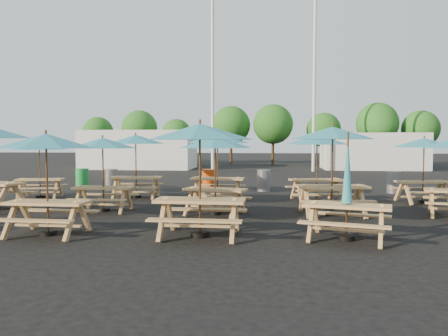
# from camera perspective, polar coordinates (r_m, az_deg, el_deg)

# --- Properties ---
(ground) EXTENTS (120.00, 120.00, 0.00)m
(ground) POSITION_cam_1_polar(r_m,az_deg,el_deg) (13.72, -0.64, -4.98)
(ground) COLOR black
(ground) RESTS_ON ground
(picnic_unit_2) EXTENTS (2.24, 2.24, 2.04)m
(picnic_unit_2) POSITION_cam_1_polar(r_m,az_deg,el_deg) (16.92, -22.99, 2.38)
(picnic_unit_2) COLOR #AB7C4C
(picnic_unit_2) RESTS_ON ground
(picnic_unit_3) EXTENTS (2.10, 2.10, 2.21)m
(picnic_unit_3) POSITION_cam_1_polar(r_m,az_deg,el_deg) (10.08, -22.21, 2.64)
(picnic_unit_3) COLOR #AB7C4C
(picnic_unit_3) RESTS_ON ground
(picnic_unit_4) EXTENTS (2.07, 2.07, 2.15)m
(picnic_unit_4) POSITION_cam_1_polar(r_m,az_deg,el_deg) (12.99, -15.57, 2.68)
(picnic_unit_4) COLOR #AB7C4C
(picnic_unit_4) RESTS_ON ground
(picnic_unit_5) EXTENTS (2.26, 2.26, 2.27)m
(picnic_unit_5) POSITION_cam_1_polar(r_m,az_deg,el_deg) (15.82, -11.46, 3.27)
(picnic_unit_5) COLOR #AB7C4C
(picnic_unit_5) RESTS_ON ground
(picnic_unit_6) EXTENTS (2.29, 2.29, 2.42)m
(picnic_unit_6) POSITION_cam_1_polar(r_m,az_deg,el_deg) (9.18, -3.18, 3.97)
(picnic_unit_6) COLOR #AB7C4C
(picnic_unit_6) RESTS_ON ground
(picnic_unit_7) EXTENTS (2.47, 2.47, 2.17)m
(picnic_unit_7) POSITION_cam_1_polar(r_m,az_deg,el_deg) (11.96, -1.15, 2.83)
(picnic_unit_7) COLOR #AB7C4C
(picnic_unit_7) RESTS_ON ground
(picnic_unit_8) EXTENTS (2.24, 2.24, 2.31)m
(picnic_unit_8) POSITION_cam_1_polar(r_m,az_deg,el_deg) (14.91, -0.85, 3.44)
(picnic_unit_8) COLOR #AB7C4C
(picnic_unit_8) RESTS_ON ground
(picnic_unit_9) EXTENTS (2.07, 1.92, 2.21)m
(picnic_unit_9) POSITION_cam_1_polar(r_m,az_deg,el_deg) (9.28, 15.77, -3.56)
(picnic_unit_9) COLOR #AB7C4C
(picnic_unit_9) RESTS_ON ground
(picnic_unit_10) EXTENTS (2.50, 2.50, 2.45)m
(picnic_unit_10) POSITION_cam_1_polar(r_m,az_deg,el_deg) (12.23, 14.01, 3.86)
(picnic_unit_10) COLOR #AB7C4C
(picnic_unit_10) RESTS_ON ground
(picnic_unit_11) EXTENTS (2.53, 2.53, 2.25)m
(picnic_unit_11) POSITION_cam_1_polar(r_m,az_deg,el_deg) (14.94, 12.06, 3.18)
(picnic_unit_11) COLOR #AB7C4C
(picnic_unit_11) RESTS_ON ground
(picnic_unit_14) EXTENTS (2.32, 2.32, 2.15)m
(picnic_unit_14) POSITION_cam_1_polar(r_m,az_deg,el_deg) (15.72, 24.67, 2.63)
(picnic_unit_14) COLOR #AB7C4C
(picnic_unit_14) RESTS_ON ground
(waste_bin_0) EXTENTS (0.54, 0.54, 0.87)m
(waste_bin_0) POSITION_cam_1_polar(r_m,az_deg,el_deg) (19.48, -18.03, -1.34)
(waste_bin_0) COLOR #198A36
(waste_bin_0) RESTS_ON ground
(waste_bin_1) EXTENTS (0.54, 0.54, 0.87)m
(waste_bin_1) POSITION_cam_1_polar(r_m,az_deg,el_deg) (18.83, -14.50, -1.44)
(waste_bin_1) COLOR gray
(waste_bin_1) RESTS_ON ground
(waste_bin_2) EXTENTS (0.54, 0.54, 0.87)m
(waste_bin_2) POSITION_cam_1_polar(r_m,az_deg,el_deg) (18.01, -2.03, -1.55)
(waste_bin_2) COLOR #C83E0B
(waste_bin_2) RESTS_ON ground
(waste_bin_3) EXTENTS (0.54, 0.54, 0.87)m
(waste_bin_3) POSITION_cam_1_polar(r_m,az_deg,el_deg) (17.71, 5.21, -1.65)
(waste_bin_3) COLOR gray
(waste_bin_3) RESTS_ON ground
(waste_bin_4) EXTENTS (0.54, 0.54, 0.87)m
(waste_bin_4) POSITION_cam_1_polar(r_m,az_deg,el_deg) (18.22, 21.31, -1.73)
(waste_bin_4) COLOR gray
(waste_bin_4) RESTS_ON ground
(mast_0) EXTENTS (0.20, 0.20, 12.00)m
(mast_0) POSITION_cam_1_polar(r_m,az_deg,el_deg) (27.99, -1.50, 11.70)
(mast_0) COLOR silver
(mast_0) RESTS_ON ground
(mast_1) EXTENTS (0.20, 0.20, 12.00)m
(mast_1) POSITION_cam_1_polar(r_m,az_deg,el_deg) (29.90, 11.71, 11.11)
(mast_1) COLOR silver
(mast_1) RESTS_ON ground
(event_tent_0) EXTENTS (8.00, 4.00, 2.80)m
(event_tent_0) POSITION_cam_1_polar(r_m,az_deg,el_deg) (32.90, -11.01, 2.39)
(event_tent_0) COLOR silver
(event_tent_0) RESTS_ON ground
(event_tent_1) EXTENTS (7.00, 4.00, 2.60)m
(event_tent_1) POSITION_cam_1_polar(r_m,az_deg,el_deg) (33.34, 18.80, 2.11)
(event_tent_1) COLOR silver
(event_tent_1) RESTS_ON ground
(tree_0) EXTENTS (2.80, 2.80, 4.24)m
(tree_0) POSITION_cam_1_polar(r_m,az_deg,el_deg) (41.76, -16.15, 4.51)
(tree_0) COLOR #382314
(tree_0) RESTS_ON ground
(tree_1) EXTENTS (3.11, 3.11, 4.72)m
(tree_1) POSITION_cam_1_polar(r_m,az_deg,el_deg) (39.06, -10.98, 5.13)
(tree_1) COLOR #382314
(tree_1) RESTS_ON ground
(tree_2) EXTENTS (2.59, 2.59, 3.93)m
(tree_2) POSITION_cam_1_polar(r_m,az_deg,el_deg) (37.98, -6.22, 4.43)
(tree_2) COLOR #382314
(tree_2) RESTS_ON ground
(tree_3) EXTENTS (3.36, 3.36, 5.09)m
(tree_3) POSITION_cam_1_polar(r_m,az_deg,el_deg) (38.36, 0.93, 5.61)
(tree_3) COLOR #382314
(tree_3) RESTS_ON ground
(tree_4) EXTENTS (3.41, 3.41, 5.17)m
(tree_4) POSITION_cam_1_polar(r_m,az_deg,el_deg) (37.77, 6.43, 5.70)
(tree_4) COLOR #382314
(tree_4) RESTS_ON ground
(tree_5) EXTENTS (2.94, 2.94, 4.45)m
(tree_5) POSITION_cam_1_polar(r_m,az_deg,el_deg) (38.46, 12.90, 4.87)
(tree_5) COLOR #382314
(tree_5) RESTS_ON ground
(tree_6) EXTENTS (3.38, 3.38, 5.13)m
(tree_6) POSITION_cam_1_polar(r_m,az_deg,el_deg) (37.43, 19.37, 5.49)
(tree_6) COLOR #382314
(tree_6) RESTS_ON ground
(tree_7) EXTENTS (2.95, 2.95, 4.48)m
(tree_7) POSITION_cam_1_polar(r_m,az_deg,el_deg) (38.37, 24.30, 4.68)
(tree_7) COLOR #382314
(tree_7) RESTS_ON ground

